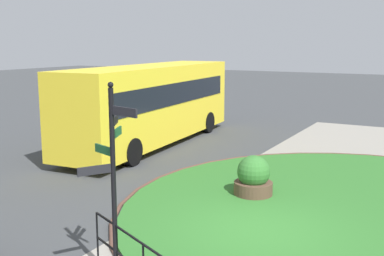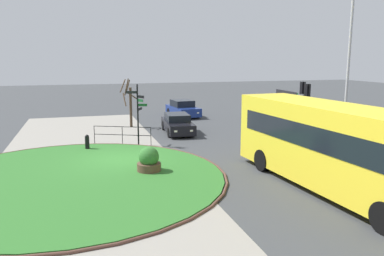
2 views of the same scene
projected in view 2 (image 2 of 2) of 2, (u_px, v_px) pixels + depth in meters
name	position (u px, v px, depth m)	size (l,w,h in m)	color
ground	(120.00, 161.00, 19.36)	(120.00, 120.00, 0.00)	#3D3F42
sidewalk_paving	(86.00, 163.00, 18.90)	(32.00, 8.72, 0.02)	gray
grass_island	(72.00, 179.00, 16.39)	(13.08, 13.08, 0.10)	#2D6B28
grass_kerb_ring	(72.00, 178.00, 16.39)	(13.39, 13.39, 0.11)	brown
signpost_directional	(138.00, 110.00, 22.47)	(1.10, 1.18, 3.65)	black
bollard_foreground	(87.00, 142.00, 21.56)	(0.24, 0.24, 0.90)	black
railing_grass_edge	(122.00, 133.00, 22.88)	(1.51, 3.23, 1.12)	black
bus_yellow	(336.00, 147.00, 14.59)	(10.96, 3.22, 3.37)	yellow
car_near_lane	(178.00, 124.00, 26.55)	(4.50, 2.05, 1.33)	black
car_far_lane	(183.00, 109.00, 34.05)	(4.35, 2.29, 1.46)	navy
traffic_light_near	(303.00, 97.00, 24.33)	(0.49, 0.28, 3.66)	black
traffic_light_far	(307.00, 100.00, 23.25)	(0.48, 0.32, 3.60)	black
lamppost_tall	(349.00, 62.00, 21.56)	(0.32, 0.32, 9.29)	#B7B7BC
billboard_left	(286.00, 102.00, 31.29)	(3.50, 0.30, 2.53)	black
planter_near_signpost	(149.00, 161.00, 17.31)	(1.08, 1.08, 1.21)	brown
street_tree_bare	(130.00, 103.00, 28.59)	(1.52, 1.52, 3.64)	#423323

